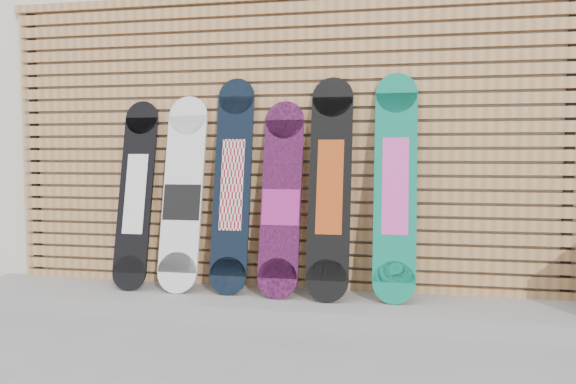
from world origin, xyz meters
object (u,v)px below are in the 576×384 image
snowboard_3 (281,199)px  snowboard_4 (330,187)px  snowboard_1 (183,194)px  snowboard_2 (232,185)px  snowboard_0 (136,194)px  snowboard_5 (395,186)px

snowboard_3 → snowboard_4: snowboard_4 is taller
snowboard_1 → snowboard_3: snowboard_1 is taller
snowboard_2 → snowboard_4: 0.71m
snowboard_4 → snowboard_0: bearing=179.0°
snowboard_2 → snowboard_3: (0.36, -0.02, -0.10)m
snowboard_0 → snowboard_5: 1.91m
snowboard_2 → snowboard_4: size_ratio=1.01×
snowboard_2 → snowboard_5: snowboard_5 is taller
snowboard_4 → snowboard_1: bearing=179.0°
snowboard_2 → snowboard_4: bearing=-2.6°
snowboard_3 → snowboard_4: 0.36m
snowboard_1 → snowboard_3: (0.74, -0.01, -0.02)m
snowboard_0 → snowboard_3: bearing=-0.7°
snowboard_0 → snowboard_1: (0.37, -0.01, 0.00)m
snowboard_0 → snowboard_5: snowboard_5 is taller
snowboard_1 → snowboard_2: snowboard_2 is taller
snowboard_2 → snowboard_5: 1.16m
snowboard_5 → snowboard_0: bearing=179.9°
snowboard_2 → snowboard_5: bearing=-0.5°
snowboard_4 → snowboard_3: bearing=178.1°
snowboard_0 → snowboard_4: bearing=-1.0°
snowboard_0 → snowboard_2: bearing=0.6°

